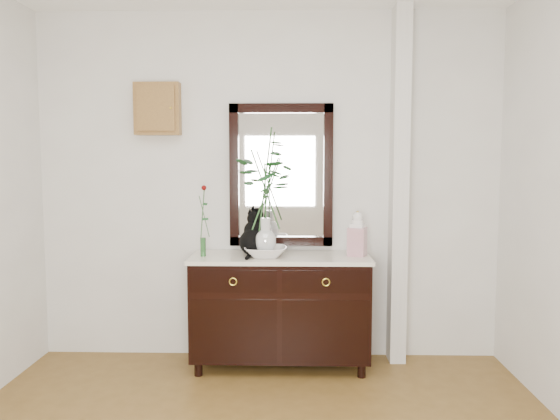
{
  "coord_description": "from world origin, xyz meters",
  "views": [
    {
      "loc": [
        0.2,
        -2.27,
        1.56
      ],
      "look_at": [
        0.1,
        1.63,
        1.2
      ],
      "focal_mm": 35.0,
      "sensor_mm": 36.0,
      "label": 1
    }
  ],
  "objects_px": {
    "sideboard": "(280,305)",
    "cat": "(253,233)",
    "lotus_bowl": "(266,252)",
    "ginger_jar": "(357,233)"
  },
  "relations": [
    {
      "from": "sideboard",
      "to": "ginger_jar",
      "type": "distance_m",
      "value": 0.79
    },
    {
      "from": "sideboard",
      "to": "ginger_jar",
      "type": "relative_size",
      "value": 3.95
    },
    {
      "from": "sideboard",
      "to": "cat",
      "type": "bearing_deg",
      "value": 173.54
    },
    {
      "from": "sideboard",
      "to": "lotus_bowl",
      "type": "xyz_separation_m",
      "value": [
        -0.11,
        -0.06,
        0.41
      ]
    },
    {
      "from": "lotus_bowl",
      "to": "ginger_jar",
      "type": "bearing_deg",
      "value": 6.35
    },
    {
      "from": "sideboard",
      "to": "cat",
      "type": "relative_size",
      "value": 4.04
    },
    {
      "from": "lotus_bowl",
      "to": "ginger_jar",
      "type": "height_order",
      "value": "ginger_jar"
    },
    {
      "from": "lotus_bowl",
      "to": "ginger_jar",
      "type": "distance_m",
      "value": 0.69
    },
    {
      "from": "lotus_bowl",
      "to": "cat",
      "type": "bearing_deg",
      "value": 139.03
    },
    {
      "from": "cat",
      "to": "ginger_jar",
      "type": "xyz_separation_m",
      "value": [
        0.77,
        -0.01,
        0.0
      ]
    }
  ]
}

